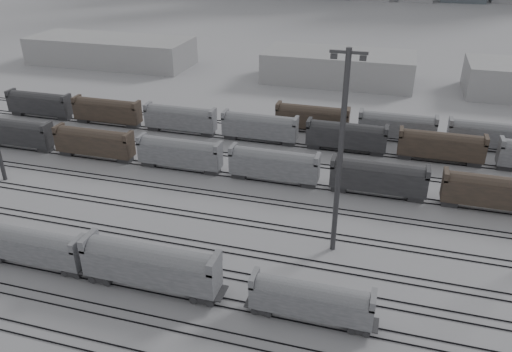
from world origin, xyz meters
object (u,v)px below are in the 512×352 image
(hopper_car_b, at_px, (151,264))
(hopper_car_c, at_px, (311,299))
(hopper_car_a, at_px, (32,245))
(light_mast_c, at_px, (340,152))

(hopper_car_b, distance_m, hopper_car_c, 18.88)
(hopper_car_a, xyz_separation_m, hopper_car_b, (16.35, 0.00, 0.51))
(hopper_car_b, relative_size, light_mast_c, 0.62)
(hopper_car_b, xyz_separation_m, hopper_car_c, (18.87, 0.00, -0.71))
(light_mast_c, bearing_deg, hopper_car_c, -91.55)
(hopper_car_c, bearing_deg, hopper_car_b, 180.00)
(hopper_car_b, height_order, hopper_car_c, hopper_car_b)
(hopper_car_a, xyz_separation_m, hopper_car_c, (35.23, 0.00, -0.20))
(hopper_car_c, relative_size, light_mast_c, 0.50)
(hopper_car_b, bearing_deg, hopper_car_a, 180.00)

